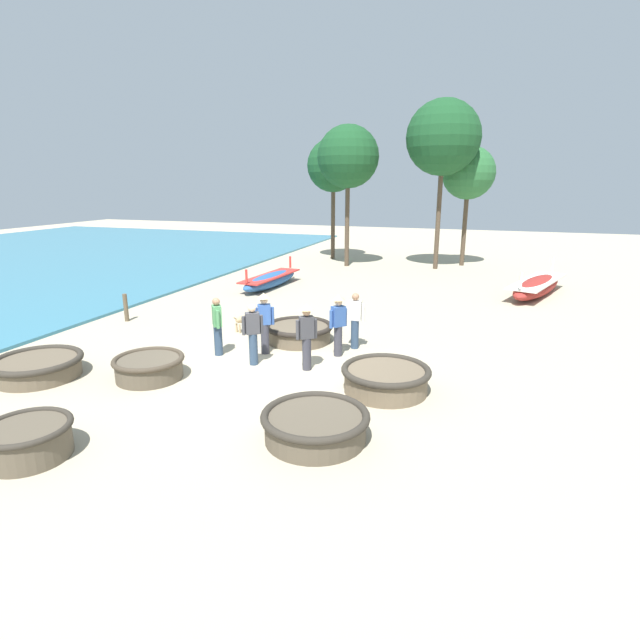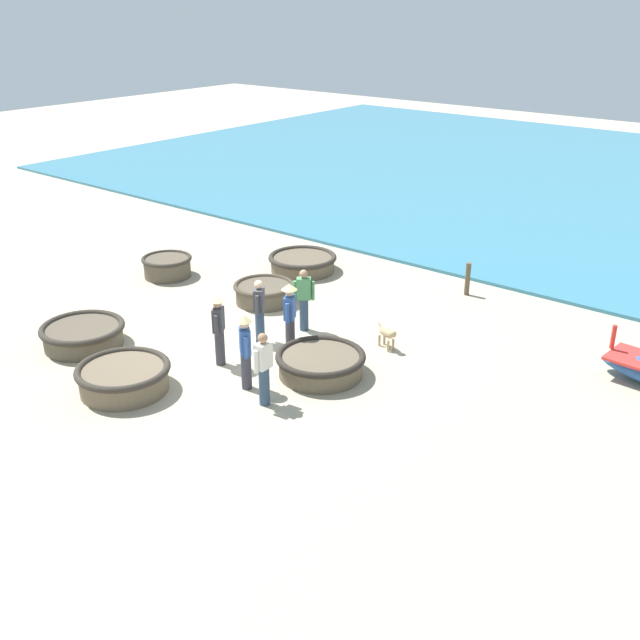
# 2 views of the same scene
# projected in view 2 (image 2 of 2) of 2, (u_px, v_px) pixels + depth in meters

# --- Properties ---
(ground_plane) EXTENTS (80.00, 80.00, 0.00)m
(ground_plane) POSITION_uv_depth(u_px,v_px,m) (239.00, 347.00, 17.60)
(ground_plane) COLOR tan
(coracle_front_right) EXTENTS (1.46, 1.46, 0.60)m
(coracle_front_right) POSITION_uv_depth(u_px,v_px,m) (167.00, 266.00, 21.84)
(coracle_front_right) COLOR brown
(coracle_front_right) RESTS_ON ground
(coracle_nearest) EXTENTS (1.97, 1.97, 0.52)m
(coracle_nearest) POSITION_uv_depth(u_px,v_px,m) (321.00, 363.00, 16.19)
(coracle_nearest) COLOR brown
(coracle_nearest) RESTS_ON ground
(coracle_center) EXTENTS (2.04, 2.04, 0.51)m
(coracle_center) POSITION_uv_depth(u_px,v_px,m) (303.00, 262.00, 22.28)
(coracle_center) COLOR brown
(coracle_center) RESTS_ON ground
(coracle_far_right) EXTENTS (1.96, 1.96, 0.54)m
(coracle_far_right) POSITION_uv_depth(u_px,v_px,m) (83.00, 334.00, 17.53)
(coracle_far_right) COLOR brown
(coracle_far_right) RESTS_ON ground
(coracle_beside_post) EXTENTS (1.65, 1.65, 0.54)m
(coracle_beside_post) POSITION_uv_depth(u_px,v_px,m) (264.00, 292.00, 20.01)
(coracle_beside_post) COLOR brown
(coracle_beside_post) RESTS_ON ground
(coracle_front_left) EXTENTS (1.97, 1.97, 0.58)m
(coracle_front_left) POSITION_uv_depth(u_px,v_px,m) (124.00, 377.00, 15.53)
(coracle_front_left) COLOR brown
(coracle_front_left) RESTS_ON ground
(fisherman_hauling) EXTENTS (0.39, 0.43, 1.67)m
(fisherman_hauling) POSITION_uv_depth(u_px,v_px,m) (245.00, 347.00, 15.37)
(fisherman_hauling) COLOR #383842
(fisherman_hauling) RESTS_ON ground
(fisherman_with_hat) EXTENTS (0.45, 0.37, 1.67)m
(fisherman_with_hat) POSITION_uv_depth(u_px,v_px,m) (219.00, 325.00, 16.38)
(fisherman_with_hat) COLOR #383842
(fisherman_with_hat) RESTS_ON ground
(fisherman_crouching) EXTENTS (0.53, 0.24, 1.57)m
(fisherman_crouching) POSITION_uv_depth(u_px,v_px,m) (264.00, 367.00, 14.81)
(fisherman_crouching) COLOR #2D425B
(fisherman_crouching) RESTS_ON ground
(fisherman_standing_right) EXTENTS (0.38, 0.44, 1.57)m
(fisherman_standing_right) POSITION_uv_depth(u_px,v_px,m) (304.00, 298.00, 18.15)
(fisherman_standing_right) COLOR #2D425B
(fisherman_standing_right) RESTS_ON ground
(fisherman_standing_left) EXTENTS (0.46, 0.37, 1.57)m
(fisherman_standing_left) POSITION_uv_depth(u_px,v_px,m) (259.00, 310.00, 17.49)
(fisherman_standing_left) COLOR #2D425B
(fisherman_standing_left) RESTS_ON ground
(fisherman_by_coracle) EXTENTS (0.48, 0.36, 1.67)m
(fisherman_by_coracle) POSITION_uv_depth(u_px,v_px,m) (290.00, 313.00, 17.00)
(fisherman_by_coracle) COLOR #383842
(fisherman_by_coracle) RESTS_ON ground
(dog) EXTENTS (0.38, 0.65, 0.55)m
(dog) POSITION_uv_depth(u_px,v_px,m) (388.00, 334.00, 17.35)
(dog) COLOR tan
(dog) RESTS_ON ground
(mooring_post_inland) EXTENTS (0.14, 0.14, 0.92)m
(mooring_post_inland) POSITION_uv_depth(u_px,v_px,m) (468.00, 279.00, 20.45)
(mooring_post_inland) COLOR brown
(mooring_post_inland) RESTS_ON ground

